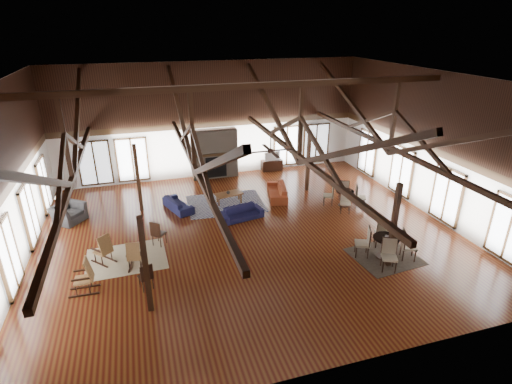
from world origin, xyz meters
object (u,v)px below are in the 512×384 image
object	(u,v)px
cafe_table_near	(386,244)
armchair	(69,213)
coffee_table	(229,194)
tv_console	(272,165)
cafe_table_far	(344,195)
sofa_navy_front	(242,213)
sofa_navy_left	(178,204)
sofa_orange	(277,191)

from	to	relation	value
cafe_table_near	armchair	bearing A→B (deg)	150.50
coffee_table	tv_console	bearing A→B (deg)	36.41
armchair	cafe_table_far	size ratio (longest dim) A/B	0.61
sofa_navy_front	cafe_table_near	xyz separation A→B (m)	(4.09, -4.41, 0.29)
cafe_table_far	tv_console	bearing A→B (deg)	106.73
sofa_navy_left	cafe_table_near	distance (m)	8.99
coffee_table	armchair	xyz separation A→B (m)	(-6.87, 0.14, -0.04)
sofa_orange	coffee_table	bearing A→B (deg)	-77.15
sofa_navy_left	cafe_table_far	bearing A→B (deg)	-123.62
cafe_table_near	tv_console	distance (m)	9.81
armchair	cafe_table_near	bearing A→B (deg)	-80.24
sofa_orange	armchair	world-z (taller)	armchair
tv_console	cafe_table_near	bearing A→B (deg)	-84.76
sofa_navy_left	sofa_orange	size ratio (longest dim) A/B	0.88
armchair	cafe_table_near	size ratio (longest dim) A/B	0.55
sofa_navy_front	sofa_orange	distance (m)	2.80
sofa_navy_left	armchair	bearing A→B (deg)	67.97
sofa_orange	cafe_table_near	distance (m)	6.41
sofa_orange	cafe_table_far	size ratio (longest dim) A/B	1.08
sofa_navy_left	coffee_table	xyz separation A→B (m)	(2.34, 0.03, 0.16)
sofa_orange	sofa_navy_left	bearing A→B (deg)	-76.50
sofa_navy_front	tv_console	bearing A→B (deg)	48.09
tv_console	armchair	bearing A→B (deg)	-161.16
sofa_orange	tv_console	world-z (taller)	sofa_orange
armchair	sofa_navy_front	bearing A→B (deg)	-65.71
cafe_table_far	coffee_table	bearing A→B (deg)	160.03
armchair	sofa_navy_left	bearing A→B (deg)	-52.81
armchair	tv_console	world-z (taller)	armchair
armchair	tv_console	size ratio (longest dim) A/B	0.99
sofa_navy_front	cafe_table_near	distance (m)	6.02
coffee_table	cafe_table_far	size ratio (longest dim) A/B	0.70
coffee_table	armchair	distance (m)	6.87
sofa_navy_left	armchair	world-z (taller)	armchair
cafe_table_far	armchair	bearing A→B (deg)	170.68
armchair	cafe_table_far	world-z (taller)	cafe_table_far
armchair	cafe_table_far	distance (m)	12.00
armchair	coffee_table	bearing A→B (deg)	-51.87
sofa_navy_left	sofa_navy_front	bearing A→B (deg)	-144.47
tv_console	cafe_table_far	bearing A→B (deg)	-73.27
cafe_table_far	tv_console	distance (m)	5.67
cafe_table_near	cafe_table_far	distance (m)	4.40
sofa_orange	armchair	distance (m)	9.23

